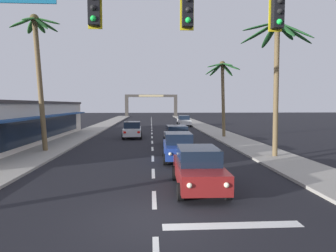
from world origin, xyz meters
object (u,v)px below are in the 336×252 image
(traffic_signal_mast, at_px, (247,36))
(sedan_fifth_in_queue, at_px, (177,136))
(palm_left_second, at_px, (38,56))
(palm_right_third, at_px, (223,80))
(sedan_lead_at_stop_bar, at_px, (198,168))
(sedan_third_in_queue, at_px, (178,146))
(storefront_strip_left, at_px, (8,122))
(palm_right_second, at_px, (276,52))
(sedan_oncoming_far, at_px, (132,130))
(town_gateway_arch, at_px, (151,102))
(sedan_parked_nearest_kerb, at_px, (184,121))

(traffic_signal_mast, height_order, sedan_fifth_in_queue, traffic_signal_mast)
(palm_left_second, height_order, palm_right_third, palm_left_second)
(sedan_lead_at_stop_bar, xyz_separation_m, sedan_third_in_queue, (-0.23, 6.09, 0.00))
(sedan_fifth_in_queue, bearing_deg, sedan_lead_at_stop_bar, -90.98)
(storefront_strip_left, bearing_deg, traffic_signal_mast, -47.93)
(sedan_fifth_in_queue, xyz_separation_m, palm_right_second, (5.72, -5.82, 5.83))
(sedan_oncoming_far, distance_m, town_gateway_arch, 51.95)
(palm_right_third, height_order, town_gateway_arch, palm_right_third)
(sedan_third_in_queue, distance_m, sedan_fifth_in_queue, 6.11)
(sedan_parked_nearest_kerb, xyz_separation_m, palm_left_second, (-13.14, -24.24, 5.95))
(traffic_signal_mast, xyz_separation_m, sedan_lead_at_stop_bar, (-1.02, 2.68, -4.66))
(sedan_parked_nearest_kerb, xyz_separation_m, town_gateway_arch, (-5.11, 36.14, 3.20))
(sedan_fifth_in_queue, bearing_deg, traffic_signal_mast, -86.85)
(sedan_oncoming_far, distance_m, palm_right_second, 16.33)
(traffic_signal_mast, bearing_deg, storefront_strip_left, 132.07)
(traffic_signal_mast, relative_size, town_gateway_arch, 0.77)
(town_gateway_arch, bearing_deg, palm_right_second, -83.05)
(sedan_parked_nearest_kerb, bearing_deg, palm_right_second, -84.52)
(sedan_lead_at_stop_bar, bearing_deg, palm_right_second, 47.04)
(sedan_fifth_in_queue, bearing_deg, sedan_third_in_queue, -94.12)
(sedan_parked_nearest_kerb, xyz_separation_m, storefront_strip_left, (-17.68, -19.34, 1.02))
(sedan_fifth_in_queue, xyz_separation_m, town_gateway_arch, (-2.03, 57.69, 3.20))
(palm_right_third, xyz_separation_m, town_gateway_arch, (-7.22, 52.22, -1.86))
(palm_right_second, relative_size, palm_right_third, 1.12)
(sedan_oncoming_far, xyz_separation_m, storefront_strip_left, (-10.54, -3.67, 1.02))
(traffic_signal_mast, distance_m, palm_right_third, 20.81)
(sedan_oncoming_far, distance_m, sedan_parked_nearest_kerb, 17.23)
(sedan_oncoming_far, bearing_deg, storefront_strip_left, -160.82)
(sedan_third_in_queue, bearing_deg, sedan_oncoming_far, 106.82)
(sedan_fifth_in_queue, xyz_separation_m, sedan_oncoming_far, (-4.06, 5.88, 0.00))
(sedan_oncoming_far, height_order, storefront_strip_left, storefront_strip_left)
(sedan_lead_at_stop_bar, bearing_deg, sedan_fifth_in_queue, 89.02)
(palm_left_second, distance_m, town_gateway_arch, 60.98)
(sedan_parked_nearest_kerb, bearing_deg, sedan_lead_at_stop_bar, -95.58)
(palm_left_second, bearing_deg, sedan_lead_at_stop_bar, -43.97)
(storefront_strip_left, bearing_deg, sedan_fifth_in_queue, -8.62)
(sedan_fifth_in_queue, height_order, storefront_strip_left, storefront_strip_left)
(sedan_third_in_queue, bearing_deg, storefront_strip_left, 149.60)
(palm_left_second, bearing_deg, traffic_signal_mast, -48.24)
(sedan_fifth_in_queue, relative_size, palm_right_third, 0.58)
(sedan_third_in_queue, bearing_deg, palm_left_second, 160.50)
(sedan_third_in_queue, xyz_separation_m, palm_left_second, (-9.61, 3.40, 5.95))
(traffic_signal_mast, distance_m, storefront_strip_left, 23.29)
(sedan_third_in_queue, xyz_separation_m, palm_right_third, (5.63, 11.57, 5.06))
(palm_right_second, bearing_deg, traffic_signal_mast, -118.45)
(sedan_lead_at_stop_bar, relative_size, storefront_strip_left, 0.18)
(sedan_oncoming_far, xyz_separation_m, palm_right_third, (9.25, -0.40, 5.06))
(sedan_oncoming_far, relative_size, palm_right_third, 0.57)
(palm_right_third, bearing_deg, storefront_strip_left, -170.64)
(sedan_parked_nearest_kerb, relative_size, palm_left_second, 0.46)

